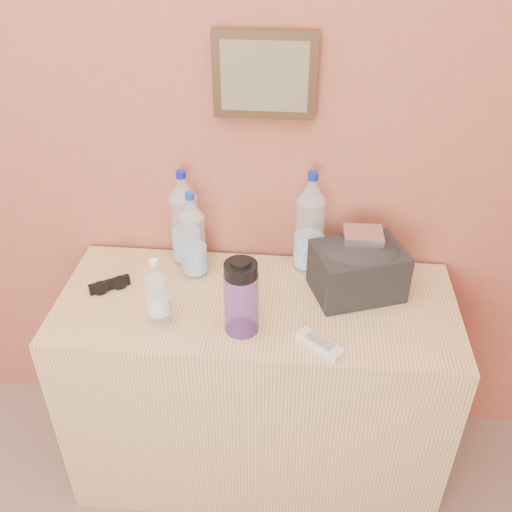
{
  "coord_description": "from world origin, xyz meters",
  "views": [
    {
      "loc": [
        0.48,
        0.35,
        1.89
      ],
      "look_at": [
        0.36,
        1.71,
        0.96
      ],
      "focal_mm": 40.0,
      "sensor_mm": 36.0,
      "label": 1
    }
  ],
  "objects_px": {
    "pet_small": "(158,296)",
    "dresser": "(256,388)",
    "sunglasses": "(110,285)",
    "pet_large_b": "(185,223)",
    "pet_large_c": "(310,227)",
    "pet_large_a": "(193,239)",
    "nalgene_bottle": "(241,297)",
    "ac_remote": "(320,344)",
    "toiletry_bag": "(358,268)",
    "foil_packet": "(363,235)"
  },
  "relations": [
    {
      "from": "dresser",
      "to": "sunglasses",
      "type": "relative_size",
      "value": 9.45
    },
    {
      "from": "pet_large_a",
      "to": "pet_large_b",
      "type": "distance_m",
      "value": 0.09
    },
    {
      "from": "pet_large_c",
      "to": "toiletry_bag",
      "type": "xyz_separation_m",
      "value": [
        0.15,
        -0.12,
        -0.06
      ]
    },
    {
      "from": "dresser",
      "to": "sunglasses",
      "type": "bearing_deg",
      "value": 177.47
    },
    {
      "from": "nalgene_bottle",
      "to": "sunglasses",
      "type": "height_order",
      "value": "nalgene_bottle"
    },
    {
      "from": "pet_large_b",
      "to": "sunglasses",
      "type": "bearing_deg",
      "value": -138.96
    },
    {
      "from": "dresser",
      "to": "pet_small",
      "type": "relative_size",
      "value": 5.56
    },
    {
      "from": "pet_small",
      "to": "dresser",
      "type": "bearing_deg",
      "value": 23.98
    },
    {
      "from": "pet_small",
      "to": "pet_large_b",
      "type": "bearing_deg",
      "value": 87.2
    },
    {
      "from": "pet_large_a",
      "to": "nalgene_bottle",
      "type": "xyz_separation_m",
      "value": [
        0.19,
        -0.26,
        -0.01
      ]
    },
    {
      "from": "pet_large_b",
      "to": "nalgene_bottle",
      "type": "relative_size",
      "value": 1.38
    },
    {
      "from": "pet_small",
      "to": "nalgene_bottle",
      "type": "relative_size",
      "value": 0.92
    },
    {
      "from": "pet_small",
      "to": "ac_remote",
      "type": "distance_m",
      "value": 0.48
    },
    {
      "from": "dresser",
      "to": "ac_remote",
      "type": "distance_m",
      "value": 0.48
    },
    {
      "from": "ac_remote",
      "to": "pet_small",
      "type": "bearing_deg",
      "value": -148.81
    },
    {
      "from": "dresser",
      "to": "pet_large_b",
      "type": "bearing_deg",
      "value": 140.91
    },
    {
      "from": "pet_large_a",
      "to": "pet_large_b",
      "type": "relative_size",
      "value": 0.9
    },
    {
      "from": "dresser",
      "to": "pet_large_a",
      "type": "relative_size",
      "value": 4.16
    },
    {
      "from": "dresser",
      "to": "pet_large_b",
      "type": "relative_size",
      "value": 3.72
    },
    {
      "from": "ac_remote",
      "to": "toiletry_bag",
      "type": "distance_m",
      "value": 0.3
    },
    {
      "from": "pet_large_a",
      "to": "toiletry_bag",
      "type": "relative_size",
      "value": 1.12
    },
    {
      "from": "dresser",
      "to": "nalgene_bottle",
      "type": "xyz_separation_m",
      "value": [
        -0.03,
        -0.13,
        0.51
      ]
    },
    {
      "from": "nalgene_bottle",
      "to": "ac_remote",
      "type": "relative_size",
      "value": 1.69
    },
    {
      "from": "pet_large_a",
      "to": "pet_large_c",
      "type": "xyz_separation_m",
      "value": [
        0.37,
        0.07,
        0.02
      ]
    },
    {
      "from": "dresser",
      "to": "pet_large_c",
      "type": "bearing_deg",
      "value": 53.23
    },
    {
      "from": "sunglasses",
      "to": "foil_packet",
      "type": "xyz_separation_m",
      "value": [
        0.79,
        0.09,
        0.18
      ]
    },
    {
      "from": "ac_remote",
      "to": "sunglasses",
      "type": "bearing_deg",
      "value": -158.32
    },
    {
      "from": "ac_remote",
      "to": "nalgene_bottle",
      "type": "bearing_deg",
      "value": -154.91
    },
    {
      "from": "pet_large_a",
      "to": "pet_large_b",
      "type": "height_order",
      "value": "pet_large_b"
    },
    {
      "from": "pet_large_b",
      "to": "foil_packet",
      "type": "xyz_separation_m",
      "value": [
        0.57,
        -0.1,
        0.05
      ]
    },
    {
      "from": "pet_large_b",
      "to": "pet_large_c",
      "type": "distance_m",
      "value": 0.41
    },
    {
      "from": "pet_small",
      "to": "foil_packet",
      "type": "relative_size",
      "value": 1.9
    },
    {
      "from": "pet_large_a",
      "to": "pet_small",
      "type": "distance_m",
      "value": 0.26
    },
    {
      "from": "nalgene_bottle",
      "to": "ac_remote",
      "type": "xyz_separation_m",
      "value": [
        0.23,
        -0.05,
        -0.11
      ]
    },
    {
      "from": "sunglasses",
      "to": "pet_large_a",
      "type": "bearing_deg",
      "value": -8.87
    },
    {
      "from": "dresser",
      "to": "ac_remote",
      "type": "relative_size",
      "value": 8.68
    },
    {
      "from": "dresser",
      "to": "ac_remote",
      "type": "xyz_separation_m",
      "value": [
        0.2,
        -0.18,
        0.4
      ]
    },
    {
      "from": "foil_packet",
      "to": "pet_small",
      "type": "bearing_deg",
      "value": -158.49
    },
    {
      "from": "pet_large_b",
      "to": "ac_remote",
      "type": "bearing_deg",
      "value": -40.82
    },
    {
      "from": "sunglasses",
      "to": "foil_packet",
      "type": "height_order",
      "value": "foil_packet"
    },
    {
      "from": "sunglasses",
      "to": "foil_packet",
      "type": "relative_size",
      "value": 1.12
    },
    {
      "from": "sunglasses",
      "to": "toiletry_bag",
      "type": "relative_size",
      "value": 0.49
    },
    {
      "from": "pet_large_b",
      "to": "pet_large_a",
      "type": "bearing_deg",
      "value": -61.83
    },
    {
      "from": "nalgene_bottle",
      "to": "ac_remote",
      "type": "distance_m",
      "value": 0.26
    },
    {
      "from": "pet_small",
      "to": "sunglasses",
      "type": "height_order",
      "value": "pet_small"
    },
    {
      "from": "pet_large_c",
      "to": "dresser",
      "type": "bearing_deg",
      "value": -126.77
    },
    {
      "from": "pet_small",
      "to": "pet_large_c",
      "type": "bearing_deg",
      "value": 37.51
    },
    {
      "from": "dresser",
      "to": "sunglasses",
      "type": "xyz_separation_m",
      "value": [
        -0.47,
        0.02,
        0.4
      ]
    },
    {
      "from": "nalgene_bottle",
      "to": "foil_packet",
      "type": "relative_size",
      "value": 2.06
    },
    {
      "from": "toiletry_bag",
      "to": "pet_small",
      "type": "bearing_deg",
      "value": 179.34
    }
  ]
}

